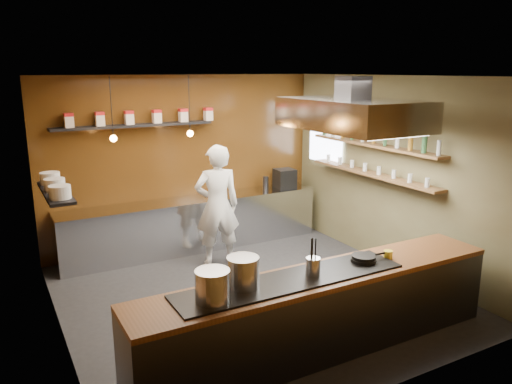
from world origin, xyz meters
TOP-DOWN VIEW (x-y plane):
  - floor at (0.00, 0.00)m, footprint 5.00×5.00m
  - back_wall at (0.00, 2.50)m, footprint 5.00×0.00m
  - left_wall at (-2.50, 0.00)m, footprint 0.00×5.00m
  - right_wall at (2.50, 0.00)m, footprint 0.00×5.00m
  - ceiling at (0.00, 0.00)m, footprint 5.00×5.00m
  - window_pane at (2.45, 1.70)m, footprint 0.00×1.00m
  - prep_counter at (0.00, 2.17)m, footprint 4.60×0.65m
  - pass_counter at (-0.00, -1.60)m, footprint 4.40×0.72m
  - tin_shelf at (-0.90, 2.36)m, footprint 2.60×0.26m
  - plate_shelf at (-2.34, 1.00)m, footprint 0.30×1.40m
  - bottle_shelf_upper at (2.34, 0.30)m, footprint 0.26×2.80m
  - bottle_shelf_lower at (2.34, 0.30)m, footprint 0.26×2.80m
  - extractor_hood at (1.30, -0.40)m, footprint 1.20×2.00m
  - pendant_left at (-1.40, 1.70)m, footprint 0.10×0.10m
  - pendant_right at (-0.20, 1.70)m, footprint 0.10×0.10m
  - storage_tins at (-0.75, 2.36)m, footprint 2.43×0.13m
  - plate_stacks at (-2.34, 1.00)m, footprint 0.26×1.16m
  - bottles at (2.34, 0.30)m, footprint 0.06×2.66m
  - wine_glasses at (2.34, 0.30)m, footprint 0.07×2.37m
  - stockpot_large at (-0.94, -1.53)m, footprint 0.33×0.33m
  - stockpot_small at (-1.34, -1.68)m, footprint 0.40×0.40m
  - utensil_crock at (-0.15, -1.63)m, footprint 0.20×0.20m
  - frying_pan at (0.60, -1.58)m, footprint 0.46×0.29m
  - butter_jar at (0.94, -1.60)m, footprint 0.13×0.13m
  - espresso_machine at (1.85, 2.14)m, footprint 0.38×0.36m
  - chef at (0.07, 1.31)m, footprint 0.79×0.60m

SIDE VIEW (x-z plane):
  - floor at x=0.00m, z-range 0.00..0.00m
  - prep_counter at x=0.00m, z-range 0.00..0.90m
  - pass_counter at x=0.00m, z-range 0.00..0.94m
  - butter_jar at x=0.94m, z-range 0.92..1.02m
  - frying_pan at x=0.60m, z-range 0.94..1.01m
  - chef at x=0.07m, z-range 0.00..1.96m
  - utensil_crock at x=-0.15m, z-range 0.94..1.14m
  - espresso_machine at x=1.85m, z-range 0.90..1.26m
  - stockpot_small at x=-1.34m, z-range 0.94..1.25m
  - stockpot_large at x=-0.94m, z-range 0.94..1.26m
  - bottle_shelf_lower at x=2.34m, z-range 1.43..1.47m
  - back_wall at x=0.00m, z-range -1.00..4.00m
  - left_wall at x=-2.50m, z-range -1.00..4.00m
  - right_wall at x=2.50m, z-range -1.00..4.00m
  - wine_glasses at x=2.34m, z-range 1.47..1.60m
  - plate_shelf at x=-2.34m, z-range 1.53..1.57m
  - plate_stacks at x=-2.34m, z-range 1.57..1.73m
  - window_pane at x=2.45m, z-range 1.40..2.40m
  - bottle_shelf_upper at x=2.34m, z-range 1.90..1.94m
  - bottles at x=2.34m, z-range 1.94..2.18m
  - pendant_left at x=-1.40m, z-range 1.68..2.63m
  - pendant_right at x=-0.20m, z-range 1.68..2.63m
  - tin_shelf at x=-0.90m, z-range 2.18..2.22m
  - storage_tins at x=-0.75m, z-range 2.22..2.44m
  - extractor_hood at x=1.30m, z-range 2.15..2.87m
  - ceiling at x=0.00m, z-range 3.00..3.00m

